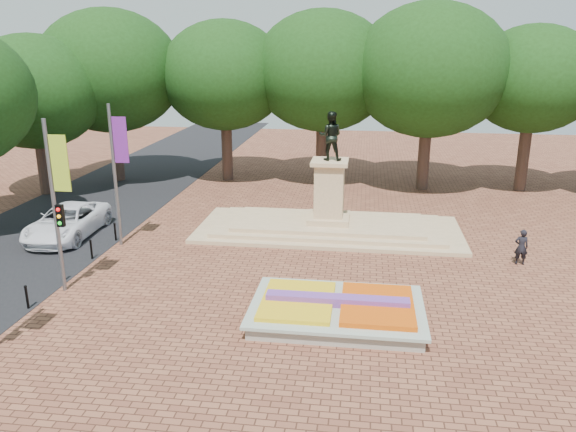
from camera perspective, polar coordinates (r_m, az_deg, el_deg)
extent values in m
plane|color=brown|center=(22.88, 2.71, -7.94)|extent=(90.00, 90.00, 0.00)
cube|color=black|center=(32.15, -24.05, -1.93)|extent=(9.00, 90.00, 0.02)
cube|color=gray|center=(20.93, 4.97, -9.82)|extent=(6.00, 4.00, 0.45)
cube|color=#A3AE9E|center=(20.81, 4.99, -9.14)|extent=(6.30, 4.30, 0.12)
cube|color=#E6550C|center=(20.74, 9.05, -8.99)|extent=(2.60, 3.40, 0.22)
cube|color=yellow|center=(20.86, 0.98, -8.64)|extent=(2.60, 3.40, 0.18)
cube|color=#69389B|center=(20.71, 5.01, -8.59)|extent=(5.20, 0.55, 0.38)
cube|color=tan|center=(30.27, 4.12, -1.38)|extent=(14.00, 6.00, 0.20)
cube|color=tan|center=(30.20, 4.13, -1.02)|extent=(12.00, 5.00, 0.20)
cube|color=tan|center=(30.14, 4.14, -0.66)|extent=(10.00, 4.00, 0.20)
cube|color=tan|center=(30.07, 4.15, -0.21)|extent=(2.20, 2.20, 0.30)
cube|color=tan|center=(29.64, 4.21, 2.65)|extent=(1.50, 1.50, 2.80)
cube|color=tan|center=(29.30, 4.28, 5.49)|extent=(1.90, 1.90, 0.20)
imported|color=black|center=(29.06, 4.34, 8.11)|extent=(1.22, 0.95, 2.50)
cylinder|color=#34231C|center=(43.24, -16.62, 6.17)|extent=(0.80, 0.80, 4.00)
ellipsoid|color=#15320E|center=(42.65, -17.16, 12.37)|extent=(8.80, 8.80, 7.48)
cylinder|color=#34231C|center=(40.61, -6.22, 6.12)|extent=(0.80, 0.80, 4.00)
ellipsoid|color=#15320E|center=(39.98, -6.43, 12.73)|extent=(8.80, 8.80, 7.48)
cylinder|color=#34231C|center=(39.51, 3.74, 5.87)|extent=(0.80, 0.80, 4.00)
ellipsoid|color=#15320E|center=(38.87, 3.87, 12.67)|extent=(8.80, 8.80, 7.48)
cylinder|color=#34231C|center=(39.63, 13.93, 5.44)|extent=(0.80, 0.80, 4.00)
ellipsoid|color=#15320E|center=(39.00, 14.43, 12.20)|extent=(8.80, 8.80, 7.48)
cylinder|color=#34231C|center=(40.97, 23.73, 4.86)|extent=(0.80, 0.80, 4.00)
ellipsoid|color=#15320E|center=(40.36, 24.53, 11.37)|extent=(8.80, 8.80, 7.48)
cylinder|color=#34231C|center=(40.57, -24.00, 4.61)|extent=(0.80, 0.80, 3.84)
ellipsoid|color=#15320E|center=(39.95, -24.79, 10.89)|extent=(8.40, 8.40, 7.14)
cylinder|color=slate|center=(23.84, -22.62, 0.74)|extent=(0.16, 0.16, 7.00)
cube|color=#A5C327|center=(23.21, -22.16, 4.97)|extent=(0.70, 0.04, 2.20)
cylinder|color=slate|center=(28.54, -17.18, 3.84)|extent=(0.16, 0.16, 7.00)
cube|color=#702088|center=(28.02, -16.66, 7.41)|extent=(0.70, 0.04, 2.20)
cube|color=black|center=(23.82, -22.12, 0.03)|extent=(0.28, 0.18, 0.90)
cylinder|color=black|center=(23.66, -24.99, -7.56)|extent=(0.10, 0.10, 0.90)
sphere|color=black|center=(23.48, -25.14, -6.51)|extent=(0.12, 0.12, 0.12)
cylinder|color=black|center=(25.68, -21.93, -5.26)|extent=(0.10, 0.10, 0.90)
sphere|color=black|center=(25.52, -22.05, -4.28)|extent=(0.12, 0.12, 0.12)
cylinder|color=black|center=(27.80, -19.35, -3.29)|extent=(0.10, 0.10, 0.90)
sphere|color=black|center=(27.64, -19.44, -2.38)|extent=(0.12, 0.12, 0.12)
cylinder|color=black|center=(29.99, -17.14, -1.60)|extent=(0.10, 0.10, 0.90)
sphere|color=black|center=(29.85, -17.22, -0.74)|extent=(0.12, 0.12, 0.12)
imported|color=white|center=(31.34, -21.52, -0.54)|extent=(2.95, 5.98, 1.63)
imported|color=black|center=(27.62, 22.62, -2.93)|extent=(0.62, 0.42, 1.68)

